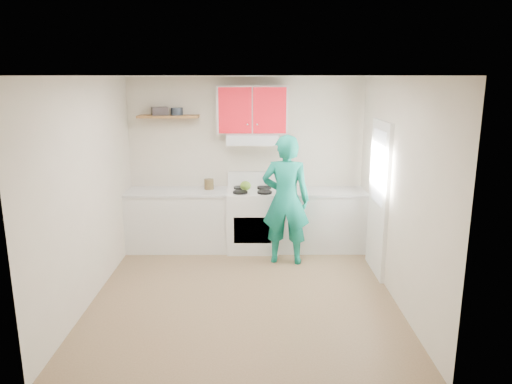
{
  "coord_description": "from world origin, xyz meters",
  "views": [
    {
      "loc": [
        0.13,
        -5.42,
        2.59
      ],
      "look_at": [
        0.15,
        0.55,
        1.15
      ],
      "focal_mm": 33.51,
      "sensor_mm": 36.0,
      "label": 1
    }
  ],
  "objects_px": {
    "stove": "(253,220)",
    "tin": "(177,111)",
    "kettle": "(246,186)",
    "person": "(286,200)",
    "crock": "(209,185)"
  },
  "relations": [
    {
      "from": "tin",
      "to": "person",
      "type": "bearing_deg",
      "value": -24.56
    },
    {
      "from": "stove",
      "to": "kettle",
      "type": "distance_m",
      "value": 0.54
    },
    {
      "from": "crock",
      "to": "person",
      "type": "distance_m",
      "value": 1.31
    },
    {
      "from": "stove",
      "to": "kettle",
      "type": "xyz_separation_m",
      "value": [
        -0.11,
        0.04,
        0.53
      ]
    },
    {
      "from": "stove",
      "to": "person",
      "type": "relative_size",
      "value": 0.5
    },
    {
      "from": "kettle",
      "to": "person",
      "type": "xyz_separation_m",
      "value": [
        0.57,
        -0.58,
        -0.07
      ]
    },
    {
      "from": "crock",
      "to": "person",
      "type": "relative_size",
      "value": 0.1
    },
    {
      "from": "crock",
      "to": "person",
      "type": "bearing_deg",
      "value": -29.95
    },
    {
      "from": "kettle",
      "to": "crock",
      "type": "relative_size",
      "value": 0.96
    },
    {
      "from": "stove",
      "to": "crock",
      "type": "xyz_separation_m",
      "value": [
        -0.67,
        0.12,
        0.53
      ]
    },
    {
      "from": "stove",
      "to": "tin",
      "type": "relative_size",
      "value": 5.12
    },
    {
      "from": "tin",
      "to": "crock",
      "type": "height_order",
      "value": "tin"
    },
    {
      "from": "kettle",
      "to": "person",
      "type": "relative_size",
      "value": 0.09
    },
    {
      "from": "tin",
      "to": "kettle",
      "type": "bearing_deg",
      "value": -8.33
    },
    {
      "from": "tin",
      "to": "person",
      "type": "relative_size",
      "value": 0.1
    }
  ]
}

